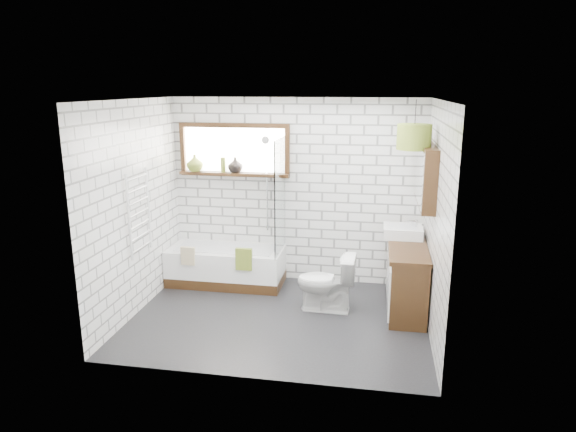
% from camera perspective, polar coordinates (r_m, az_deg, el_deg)
% --- Properties ---
extents(floor, '(3.40, 2.60, 0.01)m').
position_cam_1_polar(floor, '(6.14, -1.05, -11.29)').
color(floor, black).
rests_on(floor, ground).
extents(ceiling, '(3.40, 2.60, 0.01)m').
position_cam_1_polar(ceiling, '(5.54, -1.17, 12.84)').
color(ceiling, white).
rests_on(ceiling, ground).
extents(wall_back, '(3.40, 0.01, 2.50)m').
position_cam_1_polar(wall_back, '(6.96, 0.95, 2.73)').
color(wall_back, white).
rests_on(wall_back, ground).
extents(wall_front, '(3.40, 0.01, 2.50)m').
position_cam_1_polar(wall_front, '(4.49, -4.30, -3.87)').
color(wall_front, white).
rests_on(wall_front, ground).
extents(wall_left, '(0.01, 2.60, 2.50)m').
position_cam_1_polar(wall_left, '(6.26, -16.62, 0.80)').
color(wall_left, white).
rests_on(wall_left, ground).
extents(wall_right, '(0.01, 2.60, 2.50)m').
position_cam_1_polar(wall_right, '(5.65, 16.14, -0.59)').
color(wall_right, white).
rests_on(wall_right, ground).
extents(window, '(1.52, 0.16, 0.68)m').
position_cam_1_polar(window, '(7.01, -6.02, 7.29)').
color(window, black).
rests_on(window, wall_back).
extents(towel_radiator, '(0.06, 0.52, 1.00)m').
position_cam_1_polar(towel_radiator, '(6.25, -16.22, 0.34)').
color(towel_radiator, white).
rests_on(towel_radiator, wall_left).
extents(mirror_cabinet, '(0.16, 1.20, 0.70)m').
position_cam_1_polar(mirror_cabinet, '(6.14, 15.05, 4.47)').
color(mirror_cabinet, black).
rests_on(mirror_cabinet, wall_right).
extents(shower_riser, '(0.02, 0.02, 1.30)m').
position_cam_1_polar(shower_riser, '(6.97, -2.35, 3.58)').
color(shower_riser, silver).
rests_on(shower_riser, wall_back).
extents(bathtub, '(1.55, 0.68, 0.50)m').
position_cam_1_polar(bathtub, '(7.11, -6.86, -5.50)').
color(bathtub, white).
rests_on(bathtub, floor).
extents(shower_screen, '(0.02, 0.72, 1.50)m').
position_cam_1_polar(shower_screen, '(6.66, -0.87, 2.21)').
color(shower_screen, white).
rests_on(shower_screen, bathtub).
extents(towel_green, '(0.21, 0.06, 0.29)m').
position_cam_1_polar(towel_green, '(6.63, -4.92, -4.81)').
color(towel_green, olive).
rests_on(towel_green, bathtub).
extents(towel_beige, '(0.19, 0.05, 0.24)m').
position_cam_1_polar(towel_beige, '(6.86, -11.06, -4.38)').
color(towel_beige, tan).
rests_on(towel_beige, bathtub).
extents(vanity, '(0.45, 1.40, 0.80)m').
position_cam_1_polar(vanity, '(6.44, 13.04, -6.49)').
color(vanity, black).
rests_on(vanity, floor).
extents(basin, '(0.48, 0.42, 0.14)m').
position_cam_1_polar(basin, '(6.59, 12.63, -1.71)').
color(basin, white).
rests_on(basin, vanity).
extents(tap, '(0.04, 0.04, 0.18)m').
position_cam_1_polar(tap, '(6.58, 14.05, -1.19)').
color(tap, silver).
rests_on(tap, vanity).
extents(toilet, '(0.42, 0.71, 0.71)m').
position_cam_1_polar(toilet, '(6.22, 4.23, -7.38)').
color(toilet, white).
rests_on(toilet, floor).
extents(vase_olive, '(0.27, 0.27, 0.23)m').
position_cam_1_polar(vase_olive, '(7.18, -10.32, 5.66)').
color(vase_olive, olive).
rests_on(vase_olive, window).
extents(vase_dark, '(0.22, 0.22, 0.21)m').
position_cam_1_polar(vase_dark, '(7.01, -5.89, 5.51)').
color(vase_dark, black).
rests_on(vase_dark, window).
extents(bottle, '(0.08, 0.08, 0.20)m').
position_cam_1_polar(bottle, '(7.06, -7.23, 5.50)').
color(bottle, olive).
rests_on(bottle, window).
extents(pendant, '(0.38, 0.38, 0.28)m').
position_cam_1_polar(pendant, '(5.85, 13.84, 8.54)').
color(pendant, olive).
rests_on(pendant, ceiling).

